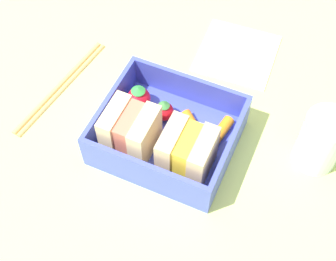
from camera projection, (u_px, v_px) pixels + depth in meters
ground_plane at (168, 146)px, 60.64cm from camera, size 120.00×120.00×2.00cm
bento_tray at (168, 140)px, 59.31cm from camera, size 16.45×14.29×1.20cm
bento_rim at (168, 128)px, 57.03cm from camera, size 16.45×14.29×4.29cm
sandwich_left at (187, 152)px, 54.00cm from camera, size 5.82×5.62×6.15cm
sandwich_center_left at (130, 131)px, 55.66cm from camera, size 5.82×5.62×6.15cm
carrot_stick_far_left at (219, 133)px, 58.25cm from camera, size 2.32×5.25×1.46cm
carrot_stick_left at (192, 124)px, 59.18cm from camera, size 3.61×3.48×1.31cm
strawberry_left at (164, 111)px, 59.41cm from camera, size 2.49×2.49×3.09cm
strawberry_far_left at (139, 98)px, 60.21cm from camera, size 3.07×3.07×3.67cm
chopstick_pair at (61, 86)px, 64.57cm from camera, size 3.85×18.71×0.70cm
drinking_glass at (321, 141)px, 55.30cm from camera, size 5.43×5.43×7.83cm
folded_napkin at (237, 53)px, 68.19cm from camera, size 11.46×11.73×0.40cm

